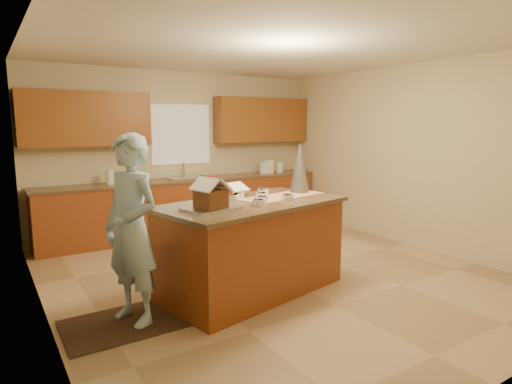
% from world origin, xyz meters
% --- Properties ---
extents(floor, '(5.50, 5.50, 0.00)m').
position_xyz_m(floor, '(0.00, 0.00, 0.00)').
color(floor, tan).
rests_on(floor, ground).
extents(ceiling, '(5.50, 5.50, 0.00)m').
position_xyz_m(ceiling, '(0.00, 0.00, 2.70)').
color(ceiling, silver).
rests_on(ceiling, floor).
extents(wall_back, '(5.50, 5.50, 0.00)m').
position_xyz_m(wall_back, '(0.00, 2.75, 1.35)').
color(wall_back, beige).
rests_on(wall_back, floor).
extents(wall_left, '(5.50, 5.50, 0.00)m').
position_xyz_m(wall_left, '(-2.50, 0.00, 1.35)').
color(wall_left, beige).
rests_on(wall_left, floor).
extents(wall_right, '(5.50, 5.50, 0.00)m').
position_xyz_m(wall_right, '(2.50, 0.00, 1.35)').
color(wall_right, beige).
rests_on(wall_right, floor).
extents(stone_accent, '(0.00, 2.50, 2.50)m').
position_xyz_m(stone_accent, '(-2.48, -0.80, 1.25)').
color(stone_accent, gray).
rests_on(stone_accent, wall_left).
extents(window_curtain, '(1.05, 0.03, 1.00)m').
position_xyz_m(window_curtain, '(0.00, 2.72, 1.65)').
color(window_curtain, white).
rests_on(window_curtain, wall_back).
extents(back_counter_base, '(4.80, 0.60, 0.88)m').
position_xyz_m(back_counter_base, '(0.00, 2.45, 0.44)').
color(back_counter_base, brown).
rests_on(back_counter_base, floor).
extents(back_counter_top, '(4.85, 0.63, 0.04)m').
position_xyz_m(back_counter_top, '(0.00, 2.45, 0.90)').
color(back_counter_top, brown).
rests_on(back_counter_top, back_counter_base).
extents(upper_cabinet_left, '(1.85, 0.35, 0.80)m').
position_xyz_m(upper_cabinet_left, '(-1.55, 2.57, 1.90)').
color(upper_cabinet_left, '#94431F').
rests_on(upper_cabinet_left, wall_back).
extents(upper_cabinet_right, '(1.85, 0.35, 0.80)m').
position_xyz_m(upper_cabinet_right, '(1.55, 2.57, 1.90)').
color(upper_cabinet_right, '#94431F').
rests_on(upper_cabinet_right, wall_back).
extents(sink, '(0.70, 0.45, 0.12)m').
position_xyz_m(sink, '(0.00, 2.45, 0.89)').
color(sink, silver).
rests_on(sink, back_counter_top).
extents(faucet, '(0.03, 0.03, 0.28)m').
position_xyz_m(faucet, '(0.00, 2.63, 1.06)').
color(faucet, silver).
rests_on(faucet, back_counter_top).
extents(island_base, '(2.11, 1.34, 0.96)m').
position_xyz_m(island_base, '(-0.50, -0.33, 0.48)').
color(island_base, brown).
rests_on(island_base, floor).
extents(island_top, '(2.21, 1.44, 0.04)m').
position_xyz_m(island_top, '(-0.50, -0.33, 0.98)').
color(island_top, brown).
rests_on(island_top, island_base).
extents(table_runner, '(1.14, 0.60, 0.01)m').
position_xyz_m(table_runner, '(-0.02, -0.24, 1.00)').
color(table_runner, '#B8220D').
rests_on(table_runner, island_top).
extents(baking_tray, '(0.56, 0.46, 0.03)m').
position_xyz_m(baking_tray, '(-1.07, -0.50, 1.01)').
color(baking_tray, silver).
rests_on(baking_tray, island_top).
extents(cookbook, '(0.27, 0.23, 0.10)m').
position_xyz_m(cookbook, '(-0.42, 0.10, 1.10)').
color(cookbook, white).
rests_on(cookbook, island_top).
extents(tinsel_tree, '(0.28, 0.28, 0.60)m').
position_xyz_m(tinsel_tree, '(0.32, -0.11, 1.30)').
color(tinsel_tree, '#B7B6C3').
rests_on(tinsel_tree, island_top).
extents(rug, '(1.18, 0.77, 0.01)m').
position_xyz_m(rug, '(-1.86, -0.38, 0.01)').
color(rug, black).
rests_on(rug, floor).
extents(boy, '(0.62, 0.74, 1.73)m').
position_xyz_m(boy, '(-1.81, -0.38, 0.88)').
color(boy, '#A9D7F0').
rests_on(boy, rug).
extents(canister_a, '(0.15, 0.15, 0.21)m').
position_xyz_m(canister_a, '(1.52, 2.45, 1.03)').
color(canister_a, white).
rests_on(canister_a, back_counter_top).
extents(canister_b, '(0.17, 0.17, 0.25)m').
position_xyz_m(canister_b, '(1.65, 2.45, 1.05)').
color(canister_b, white).
rests_on(canister_b, back_counter_top).
extents(canister_c, '(0.13, 0.13, 0.19)m').
position_xyz_m(canister_c, '(1.88, 2.45, 1.02)').
color(canister_c, white).
rests_on(canister_c, back_counter_top).
extents(paper_towel, '(0.11, 0.11, 0.23)m').
position_xyz_m(paper_towel, '(-1.28, 2.45, 1.04)').
color(paper_towel, white).
rests_on(paper_towel, back_counter_top).
extents(gingerbread_house, '(0.35, 0.36, 0.31)m').
position_xyz_m(gingerbread_house, '(-1.07, -0.50, 1.14)').
color(gingerbread_house, brown).
rests_on(gingerbread_house, baking_tray).
extents(candy_bowls, '(0.87, 0.72, 0.06)m').
position_xyz_m(candy_bowls, '(-0.42, -0.22, 1.03)').
color(candy_bowls, '#4A9622').
rests_on(candy_bowls, island_top).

